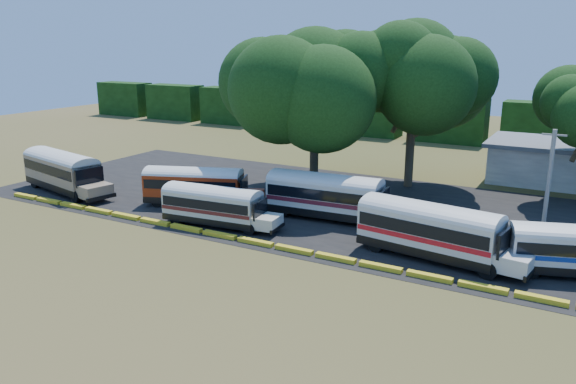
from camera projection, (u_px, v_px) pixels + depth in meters
The scene contains 12 objects.
ground at pixel (267, 253), 36.80m from camera, with size 160.00×160.00×0.00m, color #3C4717.
asphalt_strip at pixel (352, 209), 46.45m from camera, with size 64.00×24.00×0.02m, color black.
curb at pixel (274, 246), 37.60m from camera, with size 53.70×0.45×0.30m.
treeline_backdrop at pixel (449, 120), 76.50m from camera, with size 130.00×4.00×6.00m.
bus_beige at pixel (63, 169), 51.09m from camera, with size 11.61×5.14×3.71m.
bus_red at pixel (196, 184), 46.94m from camera, with size 10.16×5.79×3.27m.
bus_cream_west at pixel (215, 204), 41.77m from camera, with size 9.40×3.13×3.03m.
bus_cream_east at pixel (327, 194), 43.32m from camera, with size 11.03×3.37×3.58m.
bus_white_red at pixel (432, 228), 35.36m from camera, with size 11.16×4.20×3.58m.
tree_west at pixel (315, 79), 50.05m from camera, with size 12.46×12.46×14.73m.
tree_center at pixel (415, 67), 50.76m from camera, with size 11.55×11.55×15.45m.
utility_pole at pixel (549, 181), 39.48m from camera, with size 1.60×0.30×7.56m.
Camera 1 is at (18.01, -29.45, 13.43)m, focal length 35.00 mm.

